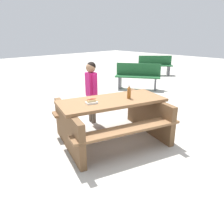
{
  "coord_description": "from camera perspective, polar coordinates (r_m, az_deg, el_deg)",
  "views": [
    {
      "loc": [
        2.42,
        2.51,
        1.81
      ],
      "look_at": [
        0.0,
        0.0,
        0.52
      ],
      "focal_mm": 34.42,
      "sensor_mm": 36.0,
      "label": 1
    }
  ],
  "objects": [
    {
      "name": "ground_plane",
      "position": [
        3.93,
        -0.0,
        -7.2
      ],
      "size": [
        30.0,
        30.0,
        0.0
      ],
      "primitive_type": "plane",
      "color": "#B7B2A8",
      "rests_on": "ground"
    },
    {
      "name": "picnic_table",
      "position": [
        3.75,
        -0.0,
        -1.15
      ],
      "size": [
        2.14,
        1.88,
        0.75
      ],
      "color": "brown",
      "rests_on": "ground"
    },
    {
      "name": "soda_bottle",
      "position": [
        3.7,
        4.54,
        5.26
      ],
      "size": [
        0.06,
        0.06,
        0.24
      ],
      "color": "brown",
      "rests_on": "picnic_table"
    },
    {
      "name": "hotdog_tray",
      "position": [
        3.44,
        -5.45,
        2.75
      ],
      "size": [
        0.21,
        0.16,
        0.08
      ],
      "color": "white",
      "rests_on": "picnic_table"
    },
    {
      "name": "child_in_coat",
      "position": [
        4.45,
        -5.52,
        7.24
      ],
      "size": [
        0.21,
        0.31,
        1.28
      ],
      "color": "brown",
      "rests_on": "ground"
    },
    {
      "name": "park_bench_near",
      "position": [
        7.43,
        6.87,
        9.56
      ],
      "size": [
        1.18,
        1.46,
        0.85
      ],
      "color": "#1E592D",
      "rests_on": "ground"
    },
    {
      "name": "park_bench_mid",
      "position": [
        10.15,
        11.4,
        12.17
      ],
      "size": [
        1.36,
        1.32,
        0.85
      ],
      "color": "#1E592D",
      "rests_on": "ground"
    }
  ]
}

